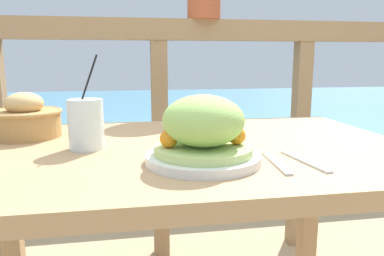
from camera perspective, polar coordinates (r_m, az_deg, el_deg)
patio_table at (r=1.02m, az=-1.30°, el=-7.67°), size 1.22×0.80×0.71m
railing_fence at (r=1.69m, az=-4.99°, el=4.33°), size 2.80×0.08×1.11m
sea_backdrop at (r=4.24m, az=-7.84°, el=0.62°), size 12.00×4.00×0.41m
salad_plate at (r=0.82m, az=1.73°, el=-0.84°), size 0.26×0.26×0.15m
drink_glass at (r=0.99m, az=-15.84°, el=0.57°), size 0.09×0.09×0.24m
bread_basket at (r=1.20m, az=-24.07°, el=1.28°), size 0.21×0.21×0.13m
fork at (r=0.85m, az=12.65°, el=-5.13°), size 0.03×0.18×0.00m
knife at (r=0.88m, az=16.75°, el=-4.83°), size 0.04×0.18×0.00m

